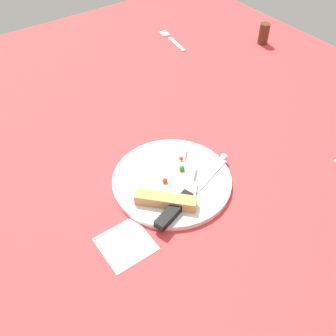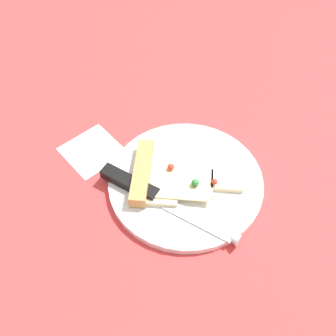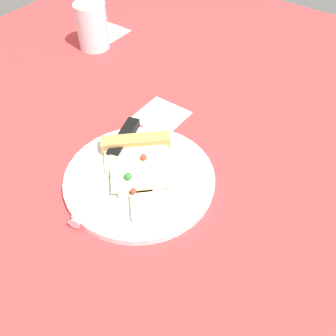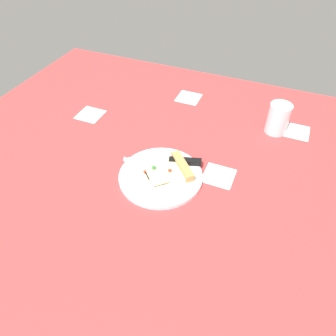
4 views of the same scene
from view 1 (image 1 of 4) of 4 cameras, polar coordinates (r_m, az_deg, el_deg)
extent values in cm
cube|color=#D13838|center=(86.24, -3.69, 0.82)|extent=(156.90, 156.90, 3.00)
cube|color=white|center=(70.77, -6.36, -11.36)|extent=(9.00, 9.00, 0.20)
cylinder|color=silver|center=(79.27, 0.60, -1.89)|extent=(24.89, 24.89, 1.24)
cube|color=beige|center=(75.79, 0.07, -3.49)|extent=(11.94, 12.10, 1.00)
cube|color=beige|center=(79.48, 0.79, -0.57)|extent=(9.02, 9.07, 1.00)
cube|color=beige|center=(83.01, 1.39, 1.86)|extent=(6.25, 6.19, 1.00)
cube|color=#F2E099|center=(77.30, 0.48, -1.53)|extent=(13.59, 13.56, 0.30)
cube|color=tan|center=(73.41, -0.35, -4.91)|extent=(10.17, 10.48, 2.20)
sphere|color=red|center=(75.91, -0.46, -1.88)|extent=(1.08, 1.08, 1.08)
sphere|color=red|center=(80.57, 2.01, 1.46)|extent=(0.94, 0.94, 0.94)
sphere|color=#2D7A38|center=(78.29, 2.10, -0.02)|extent=(1.21, 1.21, 1.21)
cube|color=silver|center=(79.61, 5.98, -1.14)|extent=(12.04, 5.56, 0.30)
cone|color=silver|center=(83.44, 8.17, 1.26)|extent=(2.51, 2.51, 2.00)
cube|color=black|center=(72.34, 0.93, -6.32)|extent=(10.20, 5.14, 1.60)
cylinder|color=#4C2D19|center=(132.07, 14.24, 19.03)|extent=(3.24, 3.24, 6.55)
cube|color=silver|center=(128.68, 1.32, 18.20)|extent=(2.60, 10.07, 0.80)
cube|color=silver|center=(135.41, -0.52, 19.64)|extent=(2.88, 3.90, 0.80)
camera|label=2|loc=(0.62, 46.87, 30.12)|focal=43.91mm
camera|label=3|loc=(0.96, 7.19, 38.45)|focal=40.87mm
camera|label=4|loc=(1.04, -45.75, 40.58)|focal=33.79mm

